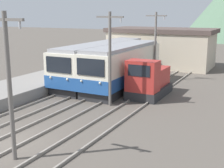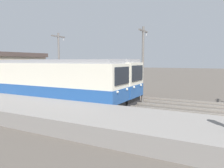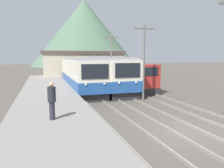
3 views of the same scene
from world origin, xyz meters
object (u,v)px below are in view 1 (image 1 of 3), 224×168
object	(u,v)px
commuter_train_center	(123,68)
catenary_mast_mid	(110,56)
commuter_train_left	(103,64)
shunting_locomotive	(149,81)
catenary_mast_near	(9,82)
catenary_mast_far	(155,44)

from	to	relation	value
commuter_train_center	catenary_mast_mid	size ratio (longest dim) A/B	1.70
commuter_train_left	catenary_mast_mid	distance (m)	8.24
shunting_locomotive	catenary_mast_near	xyz separation A→B (m)	(-1.49, -12.87, 2.34)
commuter_train_left	commuter_train_center	distance (m)	3.15
shunting_locomotive	catenary_mast_mid	world-z (taller)	catenary_mast_mid
commuter_train_left	catenary_mast_far	bearing A→B (deg)	29.72
commuter_train_left	shunting_locomotive	world-z (taller)	commuter_train_left
catenary_mast_far	catenary_mast_mid	bearing A→B (deg)	-90.00
commuter_train_left	catenary_mast_far	distance (m)	5.29
shunting_locomotive	catenary_mast_far	xyz separation A→B (m)	(-1.49, 5.60, 2.34)
commuter_train_left	catenary_mast_far	xyz separation A→B (m)	(4.31, 2.46, 1.83)
commuter_train_left	catenary_mast_near	xyz separation A→B (m)	(4.31, -16.01, 1.83)
shunting_locomotive	catenary_mast_far	distance (m)	6.25
commuter_train_center	catenary_mast_near	size ratio (longest dim) A/B	1.70
commuter_train_left	shunting_locomotive	xyz separation A→B (m)	(5.80, -3.14, -0.50)
commuter_train_center	catenary_mast_mid	world-z (taller)	catenary_mast_mid
catenary_mast_near	catenary_mast_far	size ratio (longest dim) A/B	1.00
commuter_train_center	catenary_mast_far	distance (m)	4.56
catenary_mast_near	catenary_mast_far	bearing A→B (deg)	90.00
commuter_train_left	catenary_mast_far	world-z (taller)	catenary_mast_far
catenary_mast_mid	shunting_locomotive	bearing A→B (deg)	67.69
commuter_train_center	catenary_mast_far	size ratio (longest dim) A/B	1.70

